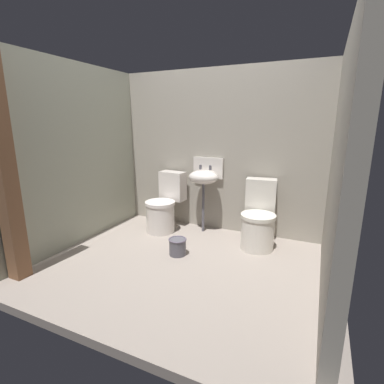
{
  "coord_description": "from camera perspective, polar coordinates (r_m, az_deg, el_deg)",
  "views": [
    {
      "loc": [
        1.27,
        -2.51,
        1.45
      ],
      "look_at": [
        0.0,
        0.27,
        0.7
      ],
      "focal_mm": 26.71,
      "sensor_mm": 36.0,
      "label": 1
    }
  ],
  "objects": [
    {
      "name": "ground_plane",
      "position": [
        3.18,
        -2.09,
        -14.15
      ],
      "size": [
        3.13,
        2.57,
        0.08
      ],
      "primitive_type": "cube",
      "color": "gray"
    },
    {
      "name": "wall_back",
      "position": [
        3.87,
        5.37,
        7.98
      ],
      "size": [
        3.13,
        0.1,
        2.12
      ],
      "primitive_type": "cube",
      "color": "gray",
      "rests_on": "ground"
    },
    {
      "name": "wall_left",
      "position": [
        3.76,
        -21.3,
        6.94
      ],
      "size": [
        0.1,
        2.37,
        2.12
      ],
      "primitive_type": "cube",
      "color": "gray",
      "rests_on": "ground"
    },
    {
      "name": "wall_right",
      "position": [
        2.64,
        27.46,
        3.78
      ],
      "size": [
        0.1,
        2.37,
        2.12
      ],
      "primitive_type": "cube",
      "color": "gray",
      "rests_on": "ground"
    },
    {
      "name": "wooden_door_post",
      "position": [
        3.01,
        -33.42,
        4.12
      ],
      "size": [
        0.15,
        0.15,
        2.12
      ],
      "primitive_type": "cube",
      "color": "brown",
      "rests_on": "ground"
    },
    {
      "name": "toilet_left",
      "position": [
        3.92,
        -5.58,
        -3.0
      ],
      "size": [
        0.45,
        0.63,
        0.78
      ],
      "rotation": [
        0.0,
        0.0,
        3.03
      ],
      "color": "silver",
      "rests_on": "ground"
    },
    {
      "name": "toilet_right",
      "position": [
        3.48,
        13.13,
        -5.48
      ],
      "size": [
        0.46,
        0.64,
        0.78
      ],
      "rotation": [
        0.0,
        0.0,
        3.28
      ],
      "color": "silver",
      "rests_on": "ground"
    },
    {
      "name": "sink",
      "position": [
        3.76,
        2.47,
        3.13
      ],
      "size": [
        0.42,
        0.35,
        0.99
      ],
      "color": "#54525B",
      "rests_on": "ground"
    },
    {
      "name": "bucket",
      "position": [
        3.25,
        -2.9,
        -10.78
      ],
      "size": [
        0.2,
        0.2,
        0.19
      ],
      "color": "#54525B",
      "rests_on": "ground"
    }
  ]
}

